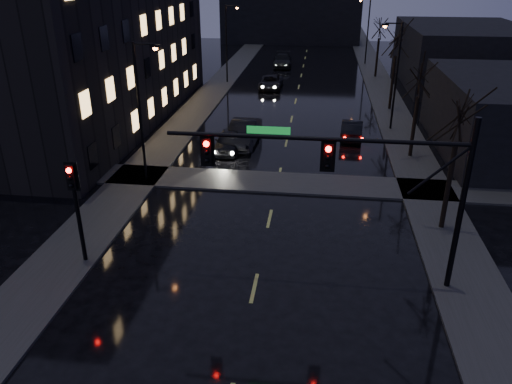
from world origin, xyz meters
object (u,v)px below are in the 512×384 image
(oncoming_car_a, at_px, (229,141))
(oncoming_car_d, at_px, (282,60))
(oncoming_car_c, at_px, (271,82))
(lead_car, at_px, (352,129))
(oncoming_car_b, at_px, (243,133))

(oncoming_car_a, relative_size, oncoming_car_d, 0.77)
(oncoming_car_c, bearing_deg, oncoming_car_d, 89.35)
(oncoming_car_a, height_order, lead_car, oncoming_car_a)
(oncoming_car_c, bearing_deg, lead_car, -63.39)
(oncoming_car_c, bearing_deg, oncoming_car_a, -92.43)
(oncoming_car_a, relative_size, oncoming_car_b, 0.81)
(oncoming_car_b, relative_size, oncoming_car_d, 0.95)
(oncoming_car_b, height_order, lead_car, oncoming_car_b)
(oncoming_car_d, bearing_deg, lead_car, -78.55)
(oncoming_car_a, bearing_deg, oncoming_car_d, 89.32)
(oncoming_car_b, height_order, oncoming_car_d, oncoming_car_b)
(oncoming_car_b, xyz_separation_m, lead_car, (7.70, 2.50, -0.15))
(oncoming_car_d, distance_m, lead_car, 28.56)
(oncoming_car_a, xyz_separation_m, lead_car, (8.49, 3.86, -0.01))
(oncoming_car_a, distance_m, oncoming_car_b, 1.58)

